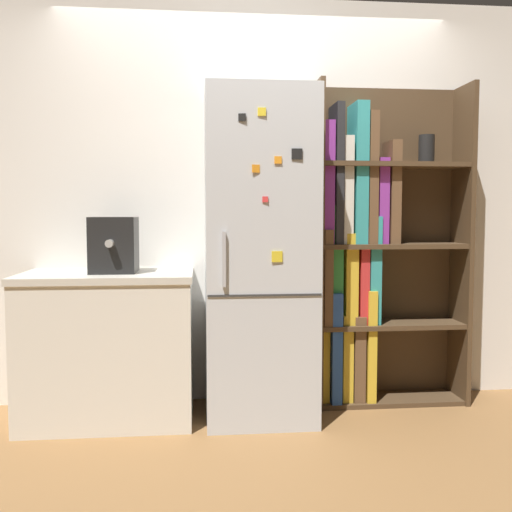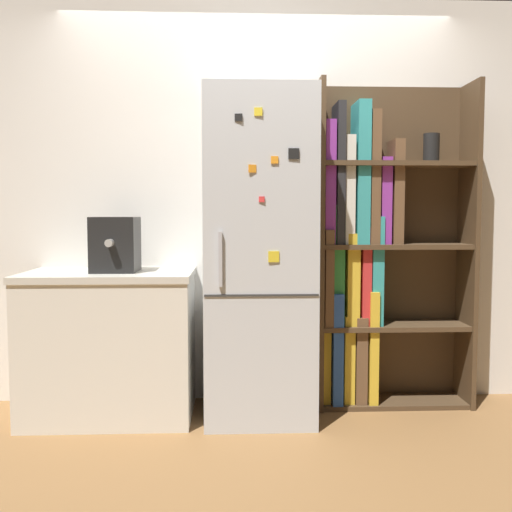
# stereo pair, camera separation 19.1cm
# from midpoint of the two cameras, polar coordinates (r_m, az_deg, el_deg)

# --- Properties ---
(ground_plane) EXTENTS (16.00, 16.00, 0.00)m
(ground_plane) POSITION_cam_midpoint_polar(r_m,az_deg,el_deg) (3.50, -1.10, -16.24)
(ground_plane) COLOR olive
(wall_back) EXTENTS (8.00, 0.05, 2.60)m
(wall_back) POSITION_cam_midpoint_polar(r_m,az_deg,el_deg) (3.75, -1.71, 5.40)
(wall_back) COLOR white
(wall_back) RESTS_ON ground_plane
(refrigerator) EXTENTS (0.64, 0.66, 1.94)m
(refrigerator) POSITION_cam_midpoint_polar(r_m,az_deg,el_deg) (3.42, -1.30, -0.02)
(refrigerator) COLOR silver
(refrigerator) RESTS_ON ground_plane
(bookshelf) EXTENTS (0.98, 0.32, 2.04)m
(bookshelf) POSITION_cam_midpoint_polar(r_m,az_deg,el_deg) (3.72, 9.63, 0.24)
(bookshelf) COLOR #4C3823
(bookshelf) RESTS_ON ground_plane
(kitchen_counter) EXTENTS (1.00, 0.63, 0.88)m
(kitchen_counter) POSITION_cam_midpoint_polar(r_m,az_deg,el_deg) (3.56, -16.01, -8.64)
(kitchen_counter) COLOR silver
(kitchen_counter) RESTS_ON ground_plane
(espresso_machine) EXTENTS (0.26, 0.34, 0.33)m
(espresso_machine) POSITION_cam_midpoint_polar(r_m,az_deg,el_deg) (3.47, -15.55, 1.09)
(espresso_machine) COLOR black
(espresso_machine) RESTS_ON kitchen_counter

